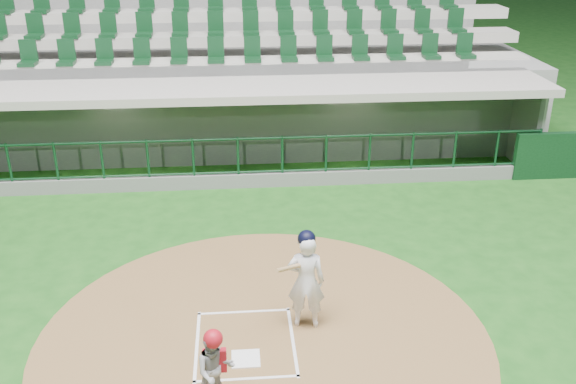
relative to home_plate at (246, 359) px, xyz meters
name	(u,v)px	position (x,y,z in m)	size (l,w,h in m)	color
ground	(245,332)	(0.00, 0.70, -0.02)	(120.00, 120.00, 0.00)	#174A15
dirt_circle	(264,338)	(0.30, 0.50, -0.02)	(7.20, 7.20, 0.01)	brown
home_plate	(246,359)	(0.00, 0.00, 0.00)	(0.43, 0.43, 0.02)	white
batter_box_chalk	(245,343)	(0.00, 0.40, 0.00)	(1.55, 1.80, 0.01)	white
dugout_structure	(240,126)	(0.10, 8.52, 0.94)	(16.40, 3.70, 3.00)	slate
seating_deck	(235,82)	(0.00, 11.61, 1.40)	(17.00, 6.72, 5.15)	gray
batter	(306,279)	(1.00, 0.81, 0.86)	(0.86, 0.88, 1.72)	white
catcher	(215,368)	(-0.42, -0.90, 0.59)	(0.63, 0.54, 1.21)	#949499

